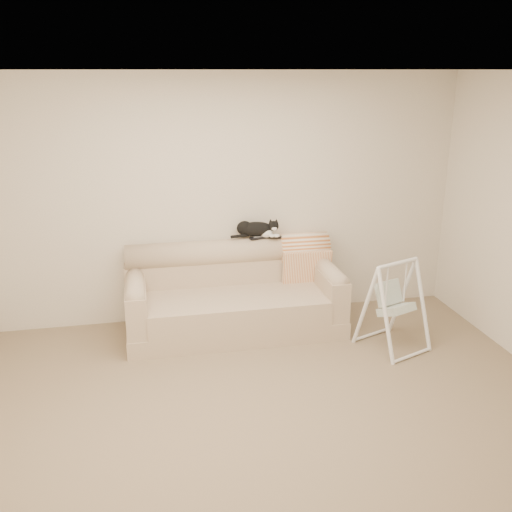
{
  "coord_description": "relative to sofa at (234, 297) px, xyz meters",
  "views": [
    {
      "loc": [
        -0.9,
        -3.82,
        2.6
      ],
      "look_at": [
        0.15,
        1.27,
        0.9
      ],
      "focal_mm": 40.0,
      "sensor_mm": 36.0,
      "label": 1
    }
  ],
  "objects": [
    {
      "name": "tuxedo_cat",
      "position": [
        0.3,
        0.25,
        0.65
      ],
      "size": [
        0.52,
        0.26,
        0.2
      ],
      "color": "black",
      "rests_on": "sofa"
    },
    {
      "name": "throw_blanket",
      "position": [
        0.81,
        0.23,
        0.37
      ],
      "size": [
        0.53,
        0.38,
        0.58
      ],
      "color": "#BF6327",
      "rests_on": "sofa"
    },
    {
      "name": "ground_plane",
      "position": [
        0.02,
        -1.62,
        -0.35
      ],
      "size": [
        5.0,
        5.0,
        0.0
      ],
      "primitive_type": "plane",
      "color": "#7D6954",
      "rests_on": "ground"
    },
    {
      "name": "remote_a",
      "position": [
        0.31,
        0.22,
        0.56
      ],
      "size": [
        0.19,
        0.09,
        0.03
      ],
      "color": "black",
      "rests_on": "sofa"
    },
    {
      "name": "remote_b",
      "position": [
        0.48,
        0.23,
        0.56
      ],
      "size": [
        0.18,
        0.09,
        0.02
      ],
      "color": "black",
      "rests_on": "sofa"
    },
    {
      "name": "room_shell",
      "position": [
        0.02,
        -1.62,
        1.18
      ],
      "size": [
        5.04,
        4.04,
        2.6
      ],
      "color": "beige",
      "rests_on": "ground"
    },
    {
      "name": "sofa",
      "position": [
        0.0,
        0.0,
        0.0
      ],
      "size": [
        2.2,
        0.93,
        0.9
      ],
      "color": "tan",
      "rests_on": "ground"
    },
    {
      "name": "baby_swing",
      "position": [
        1.45,
        -0.73,
        0.09
      ],
      "size": [
        0.71,
        0.73,
        0.89
      ],
      "color": "white",
      "rests_on": "ground"
    }
  ]
}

